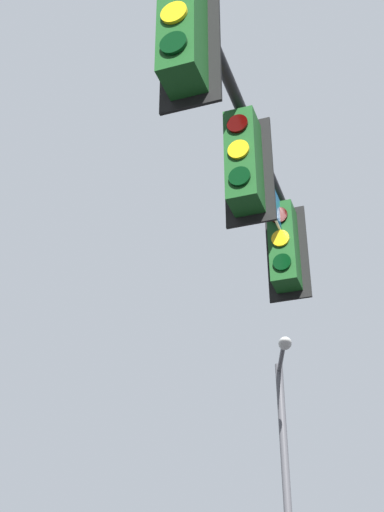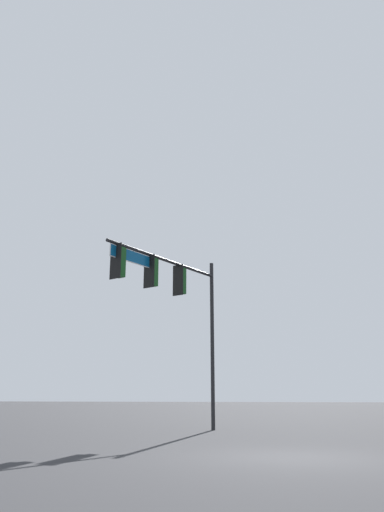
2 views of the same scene
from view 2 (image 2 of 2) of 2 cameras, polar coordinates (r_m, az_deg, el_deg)
ground_plane at (r=12.26m, az=11.37°, el=-21.67°), size 400.00×400.00×0.00m
signal_pole_near at (r=20.17m, az=-2.68°, el=-3.76°), size 6.60×1.77×7.29m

